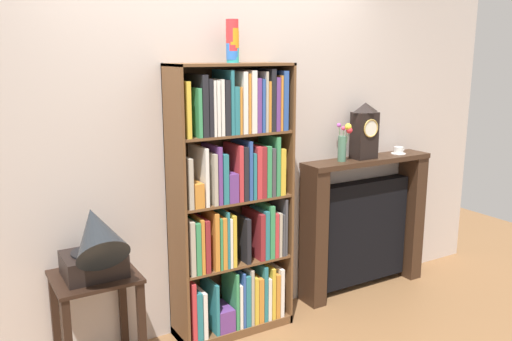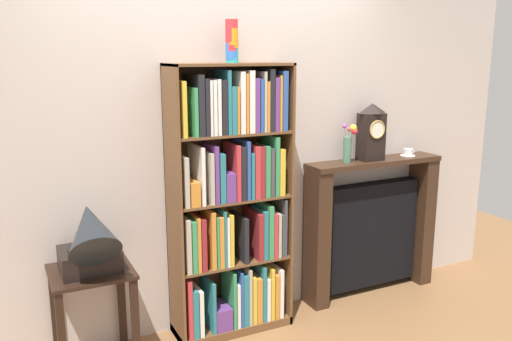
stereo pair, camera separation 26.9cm
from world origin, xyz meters
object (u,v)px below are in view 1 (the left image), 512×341
object	(u,v)px
mantel_clock	(365,131)
teacup_with_saucer	(399,151)
side_table_left	(96,302)
fireplace_mantel	(363,225)
bookshelf	(234,205)
gramophone	(96,243)
cup_stack	(232,41)
flower_vase	(343,143)

from	to	relation	value
mantel_clock	teacup_with_saucer	xyz separation A→B (m)	(0.38, 0.00, -0.19)
side_table_left	fireplace_mantel	size ratio (longest dim) A/B	0.55
bookshelf	gramophone	distance (m)	0.97
bookshelf	fireplace_mantel	xyz separation A→B (m)	(1.24, 0.07, -0.37)
cup_stack	gramophone	distance (m)	1.51
bookshelf	side_table_left	world-z (taller)	bookshelf
cup_stack	teacup_with_saucer	size ratio (longest dim) A/B	2.15
side_table_left	mantel_clock	distance (m)	2.32
gramophone	flower_vase	distance (m)	1.99
mantel_clock	teacup_with_saucer	size ratio (longest dim) A/B	3.46
teacup_with_saucer	mantel_clock	bearing A→B (deg)	-179.67
gramophone	teacup_with_saucer	distance (m)	2.55
cup_stack	side_table_left	distance (m)	1.82
cup_stack	gramophone	size ratio (longest dim) A/B	0.53
cup_stack	mantel_clock	world-z (taller)	cup_stack
side_table_left	teacup_with_saucer	xyz separation A→B (m)	(2.53, 0.10, 0.67)
cup_stack	gramophone	xyz separation A→B (m)	(-0.98, -0.17, -1.13)
mantel_clock	gramophone	bearing A→B (deg)	-175.22
bookshelf	side_table_left	bearing A→B (deg)	-176.89
side_table_left	gramophone	distance (m)	0.40
cup_stack	fireplace_mantel	distance (m)	1.90
side_table_left	flower_vase	distance (m)	2.09
fireplace_mantel	teacup_with_saucer	bearing A→B (deg)	-3.57
side_table_left	teacup_with_saucer	distance (m)	2.62
flower_vase	cup_stack	bearing A→B (deg)	-179.39
gramophone	fireplace_mantel	distance (m)	2.23
bookshelf	gramophone	xyz separation A→B (m)	(-0.96, -0.13, -0.05)
gramophone	teacup_with_saucer	bearing A→B (deg)	4.11
flower_vase	mantel_clock	bearing A→B (deg)	0.91
mantel_clock	side_table_left	bearing A→B (deg)	-177.38
bookshelf	mantel_clock	xyz separation A→B (m)	(1.19, 0.05, 0.42)
teacup_with_saucer	bookshelf	bearing A→B (deg)	-178.24
cup_stack	fireplace_mantel	size ratio (longest dim) A/B	0.24
mantel_clock	teacup_with_saucer	bearing A→B (deg)	0.33
gramophone	flower_vase	world-z (taller)	flower_vase
bookshelf	fireplace_mantel	distance (m)	1.29
gramophone	flower_vase	size ratio (longest dim) A/B	1.76
fireplace_mantel	teacup_with_saucer	size ratio (longest dim) A/B	9.13
cup_stack	side_table_left	world-z (taller)	cup_stack
bookshelf	fireplace_mantel	size ratio (longest dim) A/B	1.61
bookshelf	flower_vase	world-z (taller)	bookshelf
fireplace_mantel	mantel_clock	xyz separation A→B (m)	(-0.05, -0.02, 0.79)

